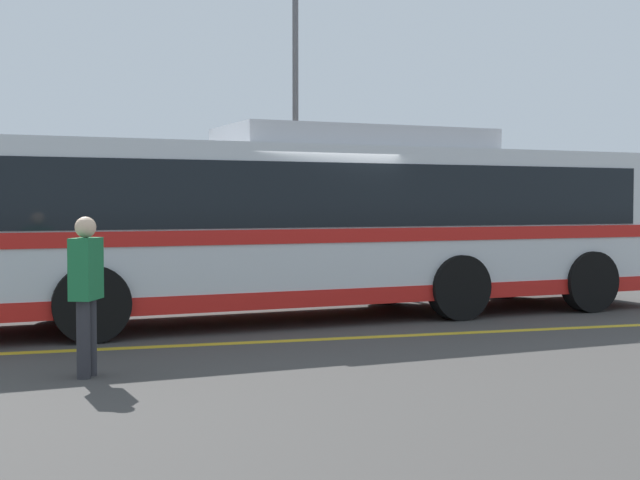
% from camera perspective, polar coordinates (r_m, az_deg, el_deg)
% --- Properties ---
extents(ground_plane, '(220.00, 220.00, 0.00)m').
position_cam_1_polar(ground_plane, '(13.74, -1.27, -5.09)').
color(ground_plane, '#423F3D').
extents(lane_strip_0, '(31.98, 0.20, 0.01)m').
position_cam_1_polar(lane_strip_0, '(11.92, 3.00, -6.23)').
color(lane_strip_0, gold).
rests_on(lane_strip_0, ground_plane).
extents(curb_strip, '(39.98, 0.36, 0.15)m').
position_cam_1_polar(curb_strip, '(19.43, -4.69, -2.68)').
color(curb_strip, '#99999E').
rests_on(curb_strip, ground_plane).
extents(transit_bus, '(12.47, 3.98, 2.96)m').
position_cam_1_polar(transit_bus, '(13.89, 0.07, 1.23)').
color(transit_bus, silver).
rests_on(transit_bus, ground_plane).
extents(parked_car_2, '(4.59, 2.19, 1.34)m').
position_cam_1_polar(parked_car_2, '(18.37, -4.25, -1.06)').
color(parked_car_2, olive).
rests_on(parked_car_2, ground_plane).
extents(parked_car_3, '(4.19, 2.11, 1.42)m').
position_cam_1_polar(parked_car_3, '(20.49, 12.33, -0.62)').
color(parked_car_3, '#335B33').
rests_on(parked_car_3, ground_plane).
extents(pedestrian_0, '(0.37, 0.47, 1.65)m').
position_cam_1_polar(pedestrian_0, '(9.43, -14.74, -2.89)').
color(pedestrian_0, '#2D2D33').
rests_on(pedestrian_0, ground_plane).
extents(street_lamp, '(0.42, 0.42, 7.22)m').
position_cam_1_polar(street_lamp, '(21.06, -1.59, 10.37)').
color(street_lamp, '#59595E').
rests_on(street_lamp, ground_plane).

